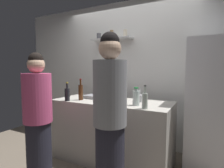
% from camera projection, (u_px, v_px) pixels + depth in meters
% --- Properties ---
extents(back_wall_assembly, '(4.80, 0.32, 2.60)m').
position_uv_depth(back_wall_assembly, '(128.00, 73.00, 3.41)').
color(back_wall_assembly, white).
rests_on(back_wall_assembly, ground).
extents(refrigerator, '(0.65, 0.61, 1.79)m').
position_uv_depth(refrigerator, '(213.00, 106.00, 2.45)').
color(refrigerator, white).
rests_on(refrigerator, ground).
extents(counter, '(1.75, 0.75, 0.92)m').
position_uv_depth(counter, '(112.00, 130.00, 2.77)').
color(counter, '#B7B2A8').
rests_on(counter, ground).
extents(baking_pan, '(0.34, 0.24, 0.05)m').
position_uv_depth(baking_pan, '(95.00, 97.00, 2.94)').
color(baking_pan, gray).
rests_on(baking_pan, counter).
extents(utensil_holder, '(0.10, 0.10, 0.22)m').
position_uv_depth(utensil_holder, '(140.00, 98.00, 2.63)').
color(utensil_holder, '#B2B2B7').
rests_on(utensil_holder, counter).
extents(wine_bottle_amber_glass, '(0.07, 0.07, 0.33)m').
position_uv_depth(wine_bottle_amber_glass, '(81.00, 92.00, 2.78)').
color(wine_bottle_amber_glass, '#472814').
rests_on(wine_bottle_amber_glass, counter).
extents(wine_bottle_dark_glass, '(0.07, 0.07, 0.28)m').
position_uv_depth(wine_bottle_dark_glass, '(67.00, 94.00, 2.71)').
color(wine_bottle_dark_glass, black).
rests_on(wine_bottle_dark_glass, counter).
extents(wine_bottle_pale_glass, '(0.07, 0.07, 0.29)m').
position_uv_depth(wine_bottle_pale_glass, '(145.00, 100.00, 2.18)').
color(wine_bottle_pale_glass, '#B2BFB2').
rests_on(wine_bottle_pale_glass, counter).
extents(water_bottle_plastic, '(0.09, 0.09, 0.24)m').
position_uv_depth(water_bottle_plastic, '(136.00, 97.00, 2.38)').
color(water_bottle_plastic, silver).
rests_on(water_bottle_plastic, counter).
extents(person_grey_hoodie, '(0.34, 0.34, 1.76)m').
position_uv_depth(person_grey_hoodie, '(110.00, 120.00, 1.85)').
color(person_grey_hoodie, '#262633').
rests_on(person_grey_hoodie, ground).
extents(person_pink_top, '(0.34, 0.34, 1.59)m').
position_uv_depth(person_pink_top, '(38.00, 119.00, 2.23)').
color(person_pink_top, '#262633').
rests_on(person_pink_top, ground).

